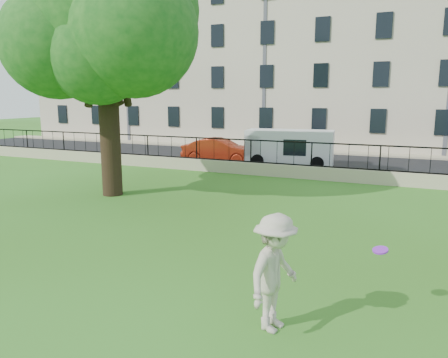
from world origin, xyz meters
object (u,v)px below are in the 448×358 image
at_px(tree, 103,21).
at_px(man, 275,273).
at_px(red_sedan, 220,151).
at_px(white_van, 289,148).
at_px(frisbee, 380,250).

height_order(tree, man, tree).
distance_m(tree, red_sedan, 10.89).
distance_m(red_sedan, white_van, 4.02).
bearing_deg(tree, red_sedan, 86.83).
bearing_deg(tree, man, -38.43).
distance_m(tree, white_van, 12.10).
bearing_deg(red_sedan, tree, 170.02).
xyz_separation_m(man, red_sedan, (-8.47, 16.31, -0.28)).
relative_size(tree, frisbee, 36.50).
bearing_deg(frisbee, tree, 151.26).
bearing_deg(red_sedan, man, -159.38).
distance_m(man, white_van, 17.50).
height_order(frisbee, white_van, white_van).
xyz_separation_m(tree, man, (8.97, -7.12, -5.54)).
distance_m(frisbee, red_sedan, 17.96).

